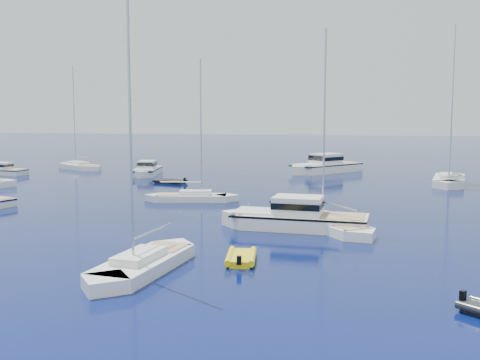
# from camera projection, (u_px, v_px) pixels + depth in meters

# --- Properties ---
(ground) EXTENTS (400.00, 400.00, 0.00)m
(ground) POSITION_uv_depth(u_px,v_px,m) (220.00, 291.00, 25.89)
(ground) COLOR navy
(ground) RESTS_ON ground
(motor_cruiser_centre) EXTENTS (11.56, 4.19, 2.98)m
(motor_cruiser_centre) POSITION_uv_depth(u_px,v_px,m) (295.00, 229.00, 40.13)
(motor_cruiser_centre) COLOR white
(motor_cruiser_centre) RESTS_ON ground
(motor_cruiser_far_l) EXTENTS (8.40, 3.53, 2.14)m
(motor_cruiser_far_l) POSITION_uv_depth(u_px,v_px,m) (1.00, 174.00, 76.37)
(motor_cruiser_far_l) COLOR silver
(motor_cruiser_far_l) RESTS_ON ground
(motor_cruiser_distant) EXTENTS (11.44, 12.42, 3.40)m
(motor_cruiser_distant) POSITION_uv_depth(u_px,v_px,m) (324.00, 173.00, 78.84)
(motor_cruiser_distant) COLOR silver
(motor_cruiser_distant) RESTS_ON ground
(motor_cruiser_horizon) EXTENTS (4.41, 9.67, 2.45)m
(motor_cruiser_horizon) POSITION_uv_depth(u_px,v_px,m) (147.00, 175.00, 75.75)
(motor_cruiser_horizon) COLOR silver
(motor_cruiser_horizon) RESTS_ON ground
(sailboat_fore) EXTENTS (3.91, 10.58, 15.19)m
(sailboat_fore) POSITION_uv_depth(u_px,v_px,m) (144.00, 270.00, 29.35)
(sailboat_fore) COLOR silver
(sailboat_fore) RESTS_ON ground
(sailboat_mid_r) EXTENTS (7.92, 9.54, 14.58)m
(sailboat_mid_r) POSITION_uv_depth(u_px,v_px,m) (330.00, 230.00, 39.73)
(sailboat_mid_r) COLOR white
(sailboat_mid_r) RESTS_ON ground
(sailboat_centre) EXTENTS (9.59, 4.08, 13.67)m
(sailboat_centre) POSITION_uv_depth(u_px,v_px,m) (192.00, 201.00, 52.91)
(sailboat_centre) COLOR silver
(sailboat_centre) RESTS_ON ground
(sailboat_sails_r) EXTENTS (5.47, 13.19, 18.83)m
(sailboat_sails_r) POSITION_uv_depth(u_px,v_px,m) (449.00, 184.00, 65.84)
(sailboat_sails_r) COLOR silver
(sailboat_sails_r) RESTS_ON ground
(sailboat_far_l) EXTENTS (10.62, 8.18, 15.89)m
(sailboat_far_l) POSITION_uv_depth(u_px,v_px,m) (80.00, 169.00, 83.99)
(sailboat_far_l) COLOR white
(sailboat_far_l) RESTS_ON ground
(tender_yellow) EXTENTS (2.42, 3.74, 0.95)m
(tender_yellow) POSITION_uv_depth(u_px,v_px,m) (241.00, 261.00, 31.19)
(tender_yellow) COLOR yellow
(tender_yellow) RESTS_ON ground
(tender_grey_far) EXTENTS (4.44, 3.08, 0.95)m
(tender_grey_far) POSITION_uv_depth(u_px,v_px,m) (170.00, 183.00, 66.70)
(tender_grey_far) COLOR black
(tender_grey_far) RESTS_ON ground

